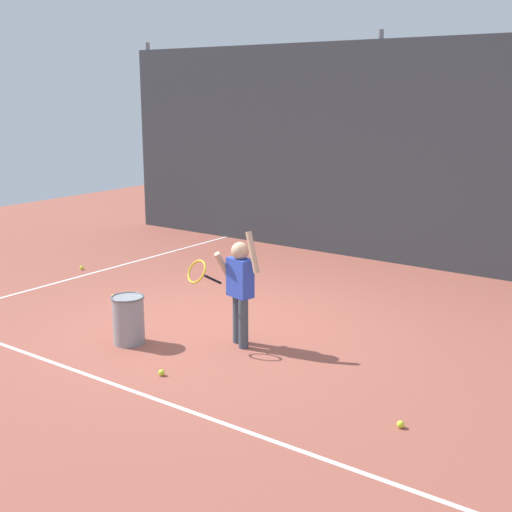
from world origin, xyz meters
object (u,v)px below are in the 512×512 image
tennis_ball_1 (114,296)px  tennis_ball_3 (401,424)px  tennis_player (238,284)px  tennis_ball_0 (82,268)px  ball_hopper (128,319)px  tennis_ball_2 (162,373)px

tennis_ball_1 → tennis_ball_3: bearing=-13.2°
tennis_player → tennis_ball_0: 4.33m
tennis_ball_1 → ball_hopper: bearing=-36.8°
ball_hopper → tennis_ball_1: (-1.44, 1.08, -0.26)m
ball_hopper → tennis_ball_2: bearing=-26.0°
tennis_ball_1 → tennis_ball_2: same height
tennis_player → ball_hopper: size_ratio=2.40×
tennis_player → ball_hopper: (-1.06, -0.69, -0.44)m
tennis_ball_0 → tennis_ball_2: size_ratio=1.00×
tennis_ball_2 → ball_hopper: bearing=154.0°
ball_hopper → tennis_ball_2: ball_hopper is taller
tennis_ball_1 → tennis_ball_3: same height
ball_hopper → tennis_ball_1: ball_hopper is taller
tennis_ball_2 → tennis_ball_1: bearing=147.2°
tennis_ball_0 → tennis_ball_2: (4.00, -2.33, 0.00)m
ball_hopper → tennis_ball_3: ball_hopper is taller
tennis_ball_1 → tennis_ball_3: size_ratio=1.00×
tennis_player → tennis_ball_0: bearing=177.5°
tennis_player → tennis_ball_2: tennis_player is taller
ball_hopper → tennis_ball_3: size_ratio=8.52×
tennis_ball_0 → tennis_ball_3: size_ratio=1.00×
tennis_player → tennis_ball_1: size_ratio=20.46×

